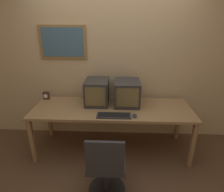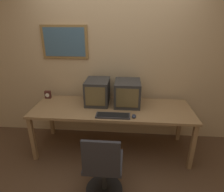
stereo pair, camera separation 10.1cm
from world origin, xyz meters
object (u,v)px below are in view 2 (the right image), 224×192
object	(u,v)px
monitor_right	(127,93)
desk_clock	(48,95)
mouse_near_keyboard	(134,116)
office_chair	(103,169)
keyboard_main	(113,115)
monitor_left	(98,92)

from	to	relation	value
monitor_right	desk_clock	world-z (taller)	monitor_right
mouse_near_keyboard	office_chair	world-z (taller)	office_chair
desk_clock	office_chair	world-z (taller)	desk_clock
keyboard_main	desk_clock	xyz separation A→B (m)	(-1.11, 0.54, 0.05)
keyboard_main	mouse_near_keyboard	size ratio (longest dim) A/B	4.57
office_chair	keyboard_main	bearing A→B (deg)	83.95
monitor_left	mouse_near_keyboard	world-z (taller)	monitor_left
monitor_left	monitor_right	bearing A→B (deg)	-2.18
monitor_right	desk_clock	bearing A→B (deg)	174.25
desk_clock	keyboard_main	bearing A→B (deg)	-25.86
mouse_near_keyboard	office_chair	distance (m)	0.78
monitor_right	desk_clock	distance (m)	1.31
monitor_left	keyboard_main	distance (m)	0.53
monitor_left	desk_clock	bearing A→B (deg)	172.36
monitor_left	office_chair	size ratio (longest dim) A/B	0.52
mouse_near_keyboard	monitor_right	bearing A→B (deg)	102.94
monitor_right	keyboard_main	bearing A→B (deg)	-114.20
monitor_right	keyboard_main	world-z (taller)	monitor_right
monitor_right	desk_clock	xyz separation A→B (m)	(-1.30, 0.13, -0.12)
desk_clock	office_chair	distance (m)	1.60
mouse_near_keyboard	office_chair	xyz separation A→B (m)	(-0.34, -0.59, -0.38)
monitor_right	keyboard_main	size ratio (longest dim) A/B	0.97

